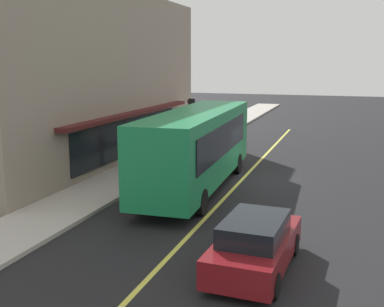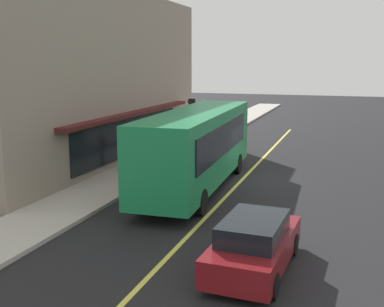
{
  "view_description": "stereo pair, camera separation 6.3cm",
  "coord_description": "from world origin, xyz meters",
  "px_view_note": "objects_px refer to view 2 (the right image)",
  "views": [
    {
      "loc": [
        -22.13,
        -4.82,
        5.64
      ],
      "look_at": [
        -2.43,
        1.78,
        1.6
      ],
      "focal_mm": 44.7,
      "sensor_mm": 36.0,
      "label": 1
    },
    {
      "loc": [
        -22.11,
        -4.88,
        5.64
      ],
      "look_at": [
        -2.43,
        1.78,
        1.6
      ],
      "focal_mm": 44.7,
      "sensor_mm": 36.0,
      "label": 2
    }
  ],
  "objects_px": {
    "traffic_light": "(192,112)",
    "car_maroon": "(254,244)",
    "pedestrian_at_corner": "(131,148)",
    "bus": "(198,145)"
  },
  "relations": [
    {
      "from": "car_maroon",
      "to": "pedestrian_at_corner",
      "type": "height_order",
      "value": "pedestrian_at_corner"
    },
    {
      "from": "bus",
      "to": "traffic_light",
      "type": "xyz_separation_m",
      "value": [
        8.22,
        3.03,
        0.55
      ]
    },
    {
      "from": "bus",
      "to": "traffic_light",
      "type": "distance_m",
      "value": 8.78
    },
    {
      "from": "traffic_light",
      "to": "car_maroon",
      "type": "xyz_separation_m",
      "value": [
        -15.8,
        -7.12,
        -1.79
      ]
    },
    {
      "from": "pedestrian_at_corner",
      "to": "car_maroon",
      "type": "bearing_deg",
      "value": -139.35
    },
    {
      "from": "bus",
      "to": "pedestrian_at_corner",
      "type": "bearing_deg",
      "value": 62.48
    },
    {
      "from": "traffic_light",
      "to": "car_maroon",
      "type": "distance_m",
      "value": 17.42
    },
    {
      "from": "traffic_light",
      "to": "car_maroon",
      "type": "height_order",
      "value": "traffic_light"
    },
    {
      "from": "bus",
      "to": "traffic_light",
      "type": "height_order",
      "value": "bus"
    },
    {
      "from": "pedestrian_at_corner",
      "to": "bus",
      "type": "bearing_deg",
      "value": -117.52
    }
  ]
}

